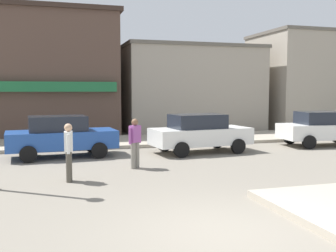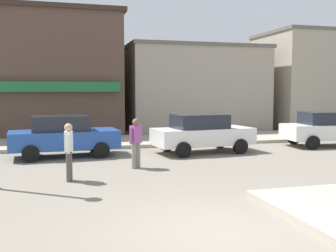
{
  "view_description": "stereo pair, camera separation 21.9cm",
  "coord_description": "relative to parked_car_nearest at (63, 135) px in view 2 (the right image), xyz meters",
  "views": [
    {
      "loc": [
        -2.99,
        -6.18,
        2.5
      ],
      "look_at": [
        0.17,
        4.5,
        1.5
      ],
      "focal_mm": 42.0,
      "sensor_mm": 36.0,
      "label": 1
    },
    {
      "loc": [
        -2.78,
        -6.24,
        2.5
      ],
      "look_at": [
        0.17,
        4.5,
        1.5
      ],
      "focal_mm": 42.0,
      "sensor_mm": 36.0,
      "label": 2
    }
  ],
  "objects": [
    {
      "name": "parked_car_nearest",
      "position": [
        0.0,
        0.0,
        0.0
      ],
      "size": [
        4.12,
        2.12,
        1.56
      ],
      "color": "#234C9E",
      "rests_on": "ground"
    },
    {
      "name": "building_storefront_left_near",
      "position": [
        8.05,
        9.52,
        1.81
      ],
      "size": [
        8.55,
        7.77,
        5.24
      ],
      "color": "#9E9384",
      "rests_on": "ground"
    },
    {
      "name": "building_storefront_left_mid",
      "position": [
        16.69,
        7.8,
        2.35
      ],
      "size": [
        7.44,
        5.43,
        6.32
      ],
      "color": "#9E9384",
      "rests_on": "ground"
    },
    {
      "name": "kerb_far",
      "position": [
        2.69,
        3.36,
        -0.74
      ],
      "size": [
        80.0,
        4.0,
        0.15
      ],
      "primitive_type": "cube",
      "color": "#A89E8C",
      "rests_on": "ground"
    },
    {
      "name": "pedestrian_crossing_far",
      "position": [
        0.11,
        -4.24,
        0.06
      ],
      "size": [
        0.25,
        0.56,
        1.61
      ],
      "color": "#4C473D",
      "rests_on": "ground"
    },
    {
      "name": "ground_plane",
      "position": [
        2.69,
        -9.07,
        -0.81
      ],
      "size": [
        160.0,
        160.0,
        0.0
      ],
      "primitive_type": "plane",
      "color": "gray"
    },
    {
      "name": "building_corner_shop",
      "position": [
        -2.31,
        10.06,
        2.62
      ],
      "size": [
        11.38,
        9.92,
        6.85
      ],
      "color": "brown",
      "rests_on": "ground"
    },
    {
      "name": "parked_car_second",
      "position": [
        5.41,
        -0.48,
        0.0
      ],
      "size": [
        4.16,
        2.2,
        1.56
      ],
      "color": "white",
      "rests_on": "ground"
    },
    {
      "name": "parked_car_third",
      "position": [
        11.54,
        -0.22,
        0.0
      ],
      "size": [
        4.15,
        2.18,
        1.56
      ],
      "color": "white",
      "rests_on": "ground"
    },
    {
      "name": "pedestrian_crossing_near",
      "position": [
        2.24,
        -2.93,
        0.06
      ],
      "size": [
        0.49,
        0.4,
        1.61
      ],
      "color": "gray",
      "rests_on": "ground"
    }
  ]
}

